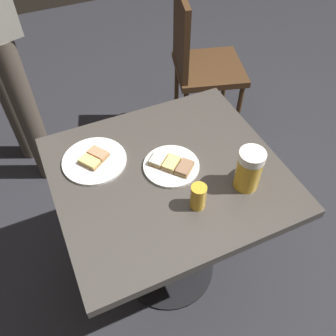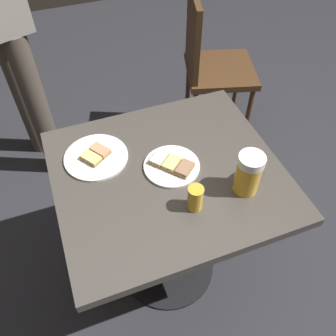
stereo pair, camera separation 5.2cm
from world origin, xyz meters
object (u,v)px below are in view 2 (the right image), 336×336
at_px(plate_near, 172,165).
at_px(plate_far, 96,157).
at_px(beer_mug, 249,173).
at_px(beer_glass_small, 195,198).
at_px(cafe_chair, 210,62).

bearing_deg(plate_near, plate_far, -29.66).
height_order(plate_near, plate_far, same).
xyz_separation_m(beer_mug, beer_glass_small, (0.19, 0.01, -0.03)).
bearing_deg(cafe_chair, plate_far, -32.81).
bearing_deg(cafe_chair, plate_near, -17.61).
relative_size(plate_near, cafe_chair, 0.22).
xyz_separation_m(plate_near, beer_glass_small, (-0.01, 0.18, 0.04)).
distance_m(plate_near, beer_mug, 0.27).
bearing_deg(plate_far, beer_glass_small, 127.68).
distance_m(plate_far, beer_glass_small, 0.40).
xyz_separation_m(plate_far, beer_glass_small, (-0.24, 0.31, 0.04)).
height_order(beer_mug, beer_glass_small, beer_mug).
xyz_separation_m(beer_mug, cafe_chair, (-0.35, -0.98, -0.26)).
distance_m(plate_far, cafe_chair, 1.05).
relative_size(beer_mug, cafe_chair, 0.17).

